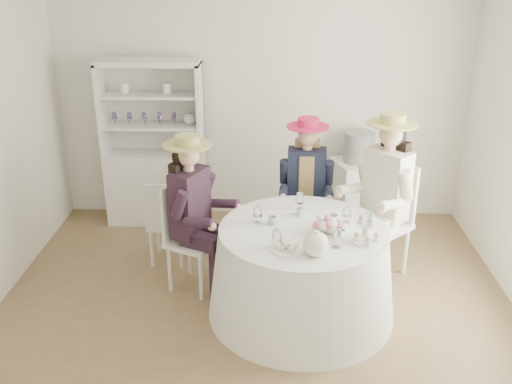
{
  "coord_description": "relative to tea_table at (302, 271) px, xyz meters",
  "views": [
    {
      "loc": [
        0.13,
        -4.16,
        2.84
      ],
      "look_at": [
        0.0,
        0.1,
        1.05
      ],
      "focal_mm": 40.0,
      "sensor_mm": 36.0,
      "label": 1
    }
  ],
  "objects": [
    {
      "name": "ground",
      "position": [
        -0.38,
        0.03,
        -0.39
      ],
      "size": [
        4.5,
        4.5,
        0.0
      ],
      "primitive_type": "plane",
      "color": "brown",
      "rests_on": "ground"
    },
    {
      "name": "wall_back",
      "position": [
        -0.38,
        2.03,
        0.96
      ],
      "size": [
        4.5,
        0.0,
        4.5
      ],
      "primitive_type": "plane",
      "rotation": [
        1.57,
        0.0,
        0.0
      ],
      "color": "white",
      "rests_on": "ground"
    },
    {
      "name": "wall_front",
      "position": [
        -0.38,
        -1.97,
        0.96
      ],
      "size": [
        4.5,
        0.0,
        4.5
      ],
      "primitive_type": "plane",
      "rotation": [
        -1.57,
        0.0,
        0.0
      ],
      "color": "white",
      "rests_on": "ground"
    },
    {
      "name": "tea_table",
      "position": [
        0.0,
        0.0,
        0.0
      ],
      "size": [
        1.57,
        1.57,
        0.79
      ],
      "rotation": [
        0.0,
        0.0,
        -0.39
      ],
      "color": "white",
      "rests_on": "ground"
    },
    {
      "name": "hutch",
      "position": [
        -1.55,
        1.79,
        0.26
      ],
      "size": [
        1.1,
        0.45,
        1.83
      ],
      "rotation": [
        0.0,
        0.0,
        0.04
      ],
      "color": "silver",
      "rests_on": "ground"
    },
    {
      "name": "side_table",
      "position": [
        0.68,
        1.76,
        -0.02
      ],
      "size": [
        0.6,
        0.6,
        0.74
      ],
      "primitive_type": "cube",
      "rotation": [
        0.0,
        0.0,
        0.32
      ],
      "color": "silver",
      "rests_on": "ground"
    },
    {
      "name": "hatbox",
      "position": [
        0.68,
        1.76,
        0.51
      ],
      "size": [
        0.37,
        0.37,
        0.33
      ],
      "primitive_type": "cylinder",
      "rotation": [
        0.0,
        0.0,
        0.13
      ],
      "color": "black",
      "rests_on": "side_table"
    },
    {
      "name": "guest_left",
      "position": [
        -0.94,
        0.36,
        0.43
      ],
      "size": [
        0.61,
        0.55,
        1.45
      ],
      "rotation": [
        0.0,
        0.0,
        1.13
      ],
      "color": "silver",
      "rests_on": "ground"
    },
    {
      "name": "guest_mid",
      "position": [
        0.08,
        1.01,
        0.41
      ],
      "size": [
        0.52,
        0.54,
        1.42
      ],
      "rotation": [
        0.0,
        0.0,
        -0.05
      ],
      "color": "silver",
      "rests_on": "ground"
    },
    {
      "name": "guest_right",
      "position": [
        0.76,
        0.66,
        0.49
      ],
      "size": [
        0.67,
        0.66,
        1.57
      ],
      "rotation": [
        0.0,
        0.0,
        -0.82
      ],
      "color": "silver",
      "rests_on": "ground"
    },
    {
      "name": "spare_chair",
      "position": [
        -1.27,
        0.8,
        0.08
      ],
      "size": [
        0.37,
        0.37,
        0.87
      ],
      "rotation": [
        0.0,
        0.0,
        3.1
      ],
      "color": "silver",
      "rests_on": "ground"
    },
    {
      "name": "teacup_a",
      "position": [
        -0.25,
        0.08,
        0.43
      ],
      "size": [
        0.09,
        0.09,
        0.06
      ],
      "primitive_type": "imported",
      "rotation": [
        0.0,
        0.0,
        -0.24
      ],
      "color": "white",
      "rests_on": "tea_table"
    },
    {
      "name": "teacup_b",
      "position": [
        -0.02,
        0.26,
        0.43
      ],
      "size": [
        0.08,
        0.08,
        0.06
      ],
      "primitive_type": "imported",
      "rotation": [
        0.0,
        0.0,
        0.41
      ],
      "color": "white",
      "rests_on": "tea_table"
    },
    {
      "name": "teacup_c",
      "position": [
        0.25,
        0.11,
        0.43
      ],
      "size": [
        0.09,
        0.09,
        0.07
      ],
      "primitive_type": "imported",
      "rotation": [
        0.0,
        0.0,
        0.13
      ],
      "color": "white",
      "rests_on": "tea_table"
    },
    {
      "name": "flower_bowl",
      "position": [
        0.22,
        -0.03,
        0.42
      ],
      "size": [
        0.28,
        0.28,
        0.05
      ],
      "primitive_type": "imported",
      "rotation": [
        0.0,
        0.0,
        -0.35
      ],
      "color": "white",
      "rests_on": "tea_table"
    },
    {
      "name": "flower_arrangement",
      "position": [
        0.19,
        -0.11,
        0.48
      ],
      "size": [
        0.19,
        0.19,
        0.07
      ],
      "rotation": [
        0.0,
        0.0,
        -0.36
      ],
      "color": "#D86C88",
      "rests_on": "tea_table"
    },
    {
      "name": "table_teapot",
      "position": [
        0.07,
        -0.42,
        0.48
      ],
      "size": [
        0.27,
        0.19,
        0.2
      ],
      "rotation": [
        0.0,
        0.0,
        0.42
      ],
      "color": "white",
      "rests_on": "tea_table"
    },
    {
      "name": "sandwich_plate",
      "position": [
        -0.13,
        -0.35,
        0.41
      ],
      "size": [
        0.26,
        0.26,
        0.06
      ],
      "rotation": [
        0.0,
        0.0,
        0.3
      ],
      "color": "white",
      "rests_on": "tea_table"
    },
    {
      "name": "cupcake_stand",
      "position": [
        0.48,
        -0.2,
        0.47
      ],
      "size": [
        0.23,
        0.23,
        0.22
      ],
      "rotation": [
        0.0,
        0.0,
        -0.04
      ],
      "color": "white",
      "rests_on": "tea_table"
    },
    {
      "name": "stemware_set",
      "position": [
        0.0,
        -0.0,
        0.47
      ],
      "size": [
        0.81,
        0.78,
        0.15
      ],
      "color": "white",
      "rests_on": "tea_table"
    }
  ]
}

